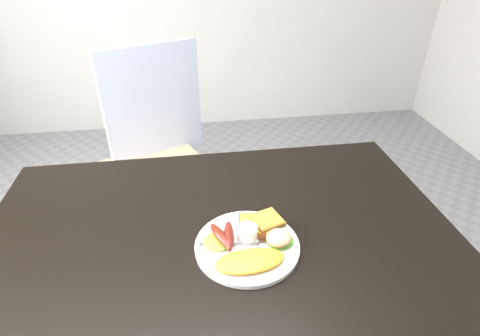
# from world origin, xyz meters

# --- Properties ---
(dining_table) EXTENTS (1.20, 0.80, 0.04)m
(dining_table) POSITION_xyz_m (0.00, 0.00, 0.73)
(dining_table) COLOR black
(dining_table) RESTS_ON ground
(dining_chair) EXTENTS (0.59, 0.59, 0.05)m
(dining_chair) POSITION_xyz_m (-0.22, 0.74, 0.45)
(dining_chair) COLOR tan
(dining_chair) RESTS_ON ground
(person) EXTENTS (0.54, 0.39, 1.40)m
(person) POSITION_xyz_m (-0.09, 0.54, 0.70)
(person) COLOR #2F548A
(person) RESTS_ON ground
(plate) EXTENTS (0.25, 0.25, 0.01)m
(plate) POSITION_xyz_m (0.06, -0.06, 0.76)
(plate) COLOR white
(plate) RESTS_ON dining_table
(lettuce_left) EXTENTS (0.10, 0.10, 0.01)m
(lettuce_left) POSITION_xyz_m (-0.01, -0.05, 0.77)
(lettuce_left) COLOR #60A11C
(lettuce_left) RESTS_ON plate
(lettuce_right) EXTENTS (0.08, 0.07, 0.01)m
(lettuce_right) POSITION_xyz_m (0.14, -0.07, 0.77)
(lettuce_right) COLOR #2C8523
(lettuce_right) RESTS_ON plate
(omelette) EXTENTS (0.17, 0.09, 0.02)m
(omelette) POSITION_xyz_m (0.05, -0.13, 0.77)
(omelette) COLOR orange
(omelette) RESTS_ON plate
(sausage_a) EXTENTS (0.06, 0.10, 0.02)m
(sausage_a) POSITION_xyz_m (-0.00, -0.05, 0.78)
(sausage_a) COLOR #5A190D
(sausage_a) RESTS_ON lettuce_left
(sausage_b) EXTENTS (0.03, 0.10, 0.03)m
(sausage_b) POSITION_xyz_m (0.02, -0.05, 0.78)
(sausage_b) COLOR #5A1716
(sausage_b) RESTS_ON lettuce_left
(ramekin) EXTENTS (0.07, 0.07, 0.03)m
(ramekin) POSITION_xyz_m (0.06, -0.04, 0.78)
(ramekin) COLOR white
(ramekin) RESTS_ON plate
(toast_a) EXTENTS (0.10, 0.10, 0.01)m
(toast_a) POSITION_xyz_m (0.09, -0.01, 0.77)
(toast_a) COLOR brown
(toast_a) RESTS_ON plate
(toast_b) EXTENTS (0.09, 0.09, 0.01)m
(toast_b) POSITION_xyz_m (0.12, -0.01, 0.78)
(toast_b) COLOR olive
(toast_b) RESTS_ON toast_a
(potato_salad) EXTENTS (0.07, 0.07, 0.03)m
(potato_salad) POSITION_xyz_m (0.13, -0.08, 0.79)
(potato_salad) COLOR beige
(potato_salad) RESTS_ON lettuce_right
(fork) EXTENTS (0.14, 0.03, 0.00)m
(fork) POSITION_xyz_m (0.02, -0.06, 0.76)
(fork) COLOR #ADAFB7
(fork) RESTS_ON plate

